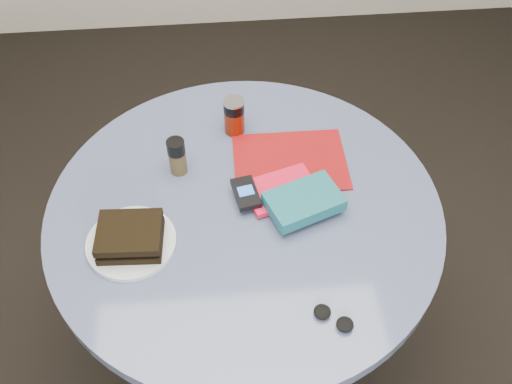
{
  "coord_description": "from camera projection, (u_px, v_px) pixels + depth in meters",
  "views": [
    {
      "loc": [
        -0.05,
        -0.91,
        1.87
      ],
      "look_at": [
        0.03,
        0.0,
        0.8
      ],
      "focal_mm": 40.0,
      "sensor_mm": 36.0,
      "label": 1
    }
  ],
  "objects": [
    {
      "name": "novel",
      "position": [
        304.0,
        201.0,
        1.4
      ],
      "size": [
        0.21,
        0.17,
        0.03
      ],
      "primitive_type": "cube",
      "rotation": [
        0.0,
        0.0,
        0.36
      ],
      "color": "#145460",
      "rests_on": "red_book"
    },
    {
      "name": "magazine",
      "position": [
        290.0,
        161.0,
        1.54
      ],
      "size": [
        0.3,
        0.23,
        0.01
      ],
      "primitive_type": "cube",
      "rotation": [
        0.0,
        0.0,
        -0.01
      ],
      "color": "maroon",
      "rests_on": "table"
    },
    {
      "name": "mp3_player",
      "position": [
        246.0,
        193.0,
        1.43
      ],
      "size": [
        0.07,
        0.11,
        0.02
      ],
      "color": "black",
      "rests_on": "red_book"
    },
    {
      "name": "table",
      "position": [
        245.0,
        243.0,
        1.56
      ],
      "size": [
        1.0,
        1.0,
        0.75
      ],
      "color": "black",
      "rests_on": "ground"
    },
    {
      "name": "plate",
      "position": [
        131.0,
        243.0,
        1.36
      ],
      "size": [
        0.22,
        0.22,
        0.01
      ],
      "primitive_type": "cylinder",
      "rotation": [
        0.0,
        0.0,
        -0.04
      ],
      "color": "silver",
      "rests_on": "table"
    },
    {
      "name": "ground",
      "position": [
        248.0,
        340.0,
        2.01
      ],
      "size": [
        4.0,
        4.0,
        0.0
      ],
      "primitive_type": "plane",
      "color": "black",
      "rests_on": "ground"
    },
    {
      "name": "soda_can",
      "position": [
        234.0,
        116.0,
        1.58
      ],
      "size": [
        0.06,
        0.06,
        0.11
      ],
      "color": "#6D1705",
      "rests_on": "table"
    },
    {
      "name": "headphones",
      "position": [
        333.0,
        318.0,
        1.22
      ],
      "size": [
        0.1,
        0.09,
        0.02
      ],
      "color": "black",
      "rests_on": "table"
    },
    {
      "name": "sandwich",
      "position": [
        130.0,
        236.0,
        1.33
      ],
      "size": [
        0.15,
        0.13,
        0.05
      ],
      "color": "black",
      "rests_on": "plate"
    },
    {
      "name": "pepper_grinder",
      "position": [
        177.0,
        156.0,
        1.48
      ],
      "size": [
        0.05,
        0.05,
        0.11
      ],
      "color": "#42361C",
      "rests_on": "table"
    },
    {
      "name": "red_book",
      "position": [
        281.0,
        190.0,
        1.46
      ],
      "size": [
        0.21,
        0.17,
        0.01
      ],
      "primitive_type": "cube",
      "rotation": [
        0.0,
        0.0,
        0.3
      ],
      "color": "red",
      "rests_on": "magazine"
    }
  ]
}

